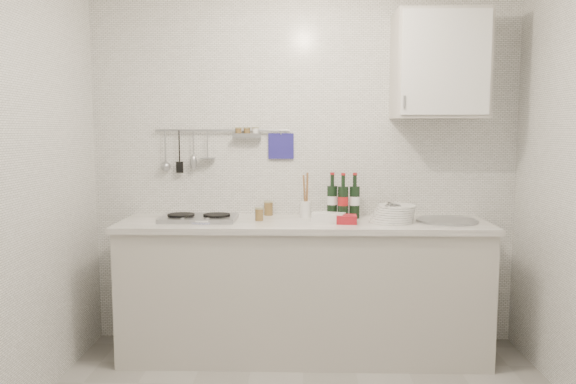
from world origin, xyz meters
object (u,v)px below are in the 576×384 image
(wall_cabinet, at_px, (439,65))
(utensil_crock, at_px, (306,207))
(wine_bottles, at_px, (343,196))
(plate_stack_hob, at_px, (204,220))
(plate_stack_sink, at_px, (393,214))

(wall_cabinet, distance_m, utensil_crock, 1.30)
(wine_bottles, bearing_deg, plate_stack_hob, -168.91)
(plate_stack_hob, height_order, plate_stack_sink, plate_stack_sink)
(wall_cabinet, bearing_deg, plate_stack_hob, -173.84)
(wall_cabinet, xyz_separation_m, utensil_crock, (-0.88, 0.02, -0.96))
(utensil_crock, bearing_deg, wall_cabinet, -1.00)
(plate_stack_sink, xyz_separation_m, wine_bottles, (-0.32, 0.15, 0.10))
(wall_cabinet, relative_size, utensil_crock, 2.23)
(wall_cabinet, distance_m, wine_bottles, 1.08)
(wall_cabinet, height_order, utensil_crock, wall_cabinet)
(wine_bottles, xyz_separation_m, utensil_crock, (-0.26, 0.00, -0.08))
(plate_stack_hob, distance_m, wine_bottles, 0.96)
(plate_stack_sink, distance_m, wine_bottles, 0.37)
(plate_stack_hob, xyz_separation_m, plate_stack_sink, (1.25, 0.03, 0.04))
(wall_cabinet, distance_m, plate_stack_hob, 1.87)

